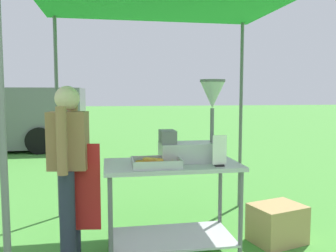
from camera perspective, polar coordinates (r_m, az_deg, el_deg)
The scene contains 7 objects.
ground_plane at distance 8.00m, azimuth -7.27°, elevation -5.81°, with size 70.00×70.00×0.00m, color #478E38.
donut_cart at distance 3.32m, azimuth 0.60°, elevation -10.54°, with size 1.24×0.67×0.90m.
donut_tray at distance 3.12m, azimuth -1.91°, elevation -6.05°, with size 0.43×0.30×0.07m.
donut_fryer at distance 3.31m, azimuth 4.39°, elevation -1.15°, with size 0.62×0.28×0.77m.
menu_sign at distance 3.12m, azimuth 8.41°, elevation -4.36°, with size 0.13×0.05×0.28m.
vendor at distance 3.31m, azimuth -15.77°, elevation -6.01°, with size 0.46×0.54×1.61m.
supply_crate at distance 3.93m, azimuth 17.40°, elevation -14.95°, with size 0.60×0.52×0.39m.
Camera 1 is at (-0.35, -1.84, 1.54)m, focal length 37.34 mm.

